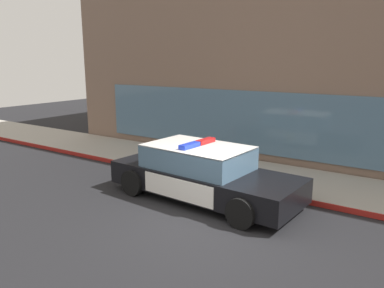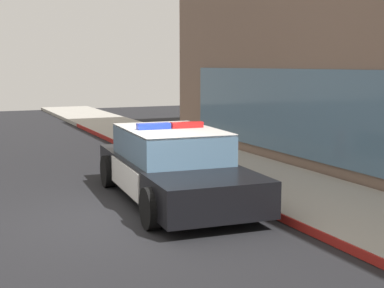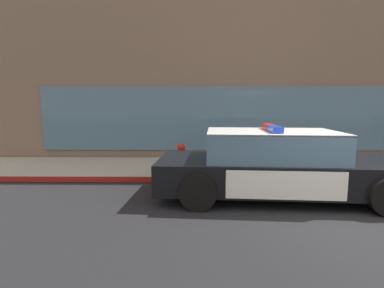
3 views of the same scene
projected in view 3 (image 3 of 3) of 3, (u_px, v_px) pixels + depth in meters
The scene contains 6 objects.
ground at pixel (369, 225), 4.68m from camera, with size 48.00×48.00×0.00m, color black.
sidewalk at pixel (291, 168), 8.53m from camera, with size 48.00×2.69×0.15m, color #A39E93.
curb_red_paint at pixel (309, 180), 7.19m from camera, with size 28.80×0.04×0.14m, color maroon.
storefront_building at pixel (293, 53), 15.04m from camera, with size 23.99×11.68×9.11m.
police_cruiser at pixel (277, 165), 6.06m from camera, with size 5.09×2.34×1.49m.
fire_hydrant at pixel (181, 157), 7.91m from camera, with size 0.34×0.39×0.73m.
Camera 3 is at (-2.76, -4.50, 1.90)m, focal length 27.55 mm.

